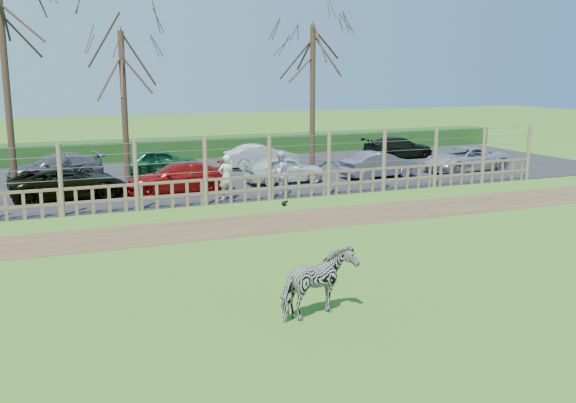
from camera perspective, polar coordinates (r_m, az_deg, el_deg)
name	(u,v)px	position (r m, az deg, el deg)	size (l,w,h in m)	color
ground	(289,265)	(16.43, 0.08, -5.64)	(120.00, 120.00, 0.00)	olive
dirt_strip	(235,226)	(20.51, -4.71, -2.18)	(34.00, 2.80, 0.01)	brown
asphalt	(169,178)	(30.01, -10.53, 2.05)	(44.00, 13.00, 0.04)	#232326
hedge	(142,150)	(36.76, -12.83, 4.50)	(46.00, 2.00, 1.10)	#1E4716
fence	(206,184)	(23.64, -7.33, 1.57)	(30.16, 0.16, 2.50)	brown
tree_left	(3,50)	(27.03, -23.97, 12.17)	(4.80, 4.80, 7.88)	#3D2B1E
tree_mid	(122,71)	(28.30, -14.50, 11.19)	(4.80, 4.80, 6.83)	#3D2B1E
tree_right	(313,63)	(31.33, 2.22, 12.22)	(4.80, 4.80, 7.35)	#3D2B1E
zebra	(318,283)	(12.89, 2.71, -7.27)	(0.75, 1.65, 1.39)	gray
visitor_a	(226,177)	(24.43, -5.50, 2.16)	(0.63, 0.41, 1.72)	beige
visitor_b	(280,173)	(25.33, -0.71, 2.55)	(0.84, 0.65, 1.72)	silver
crow	(284,203)	(23.49, -0.33, -0.15)	(0.25, 0.19, 0.21)	black
car_2	(68,183)	(25.95, -18.94, 1.55)	(1.99, 4.32, 1.20)	black
car_3	(178,177)	(26.26, -9.78, 2.12)	(1.68, 4.13, 1.20)	maroon
car_4	(285,169)	(28.05, -0.30, 2.88)	(1.42, 3.52, 1.20)	silver
car_5	(379,165)	(29.76, 8.14, 3.26)	(1.27, 3.64, 1.20)	#58556F
car_6	(465,159)	(32.46, 15.45, 3.64)	(1.99, 4.32, 1.20)	#B4AFBB
car_9	(56,167)	(30.57, -19.96, 2.90)	(1.68, 4.13, 1.20)	#625A61
car_10	(162,162)	(31.03, -11.10, 3.50)	(1.42, 3.52, 1.20)	#15572F
car_11	(261,156)	(32.39, -2.40, 4.03)	(1.27, 3.64, 1.20)	silver
car_13	(398,148)	(36.70, 9.79, 4.75)	(1.68, 4.13, 1.20)	black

